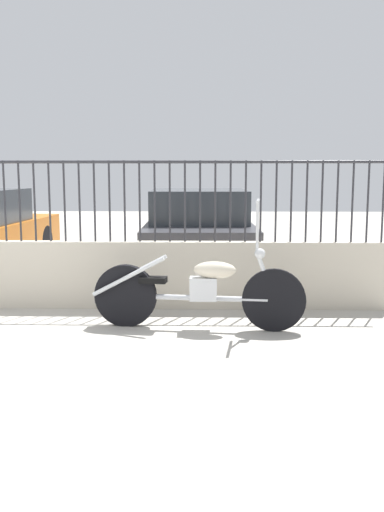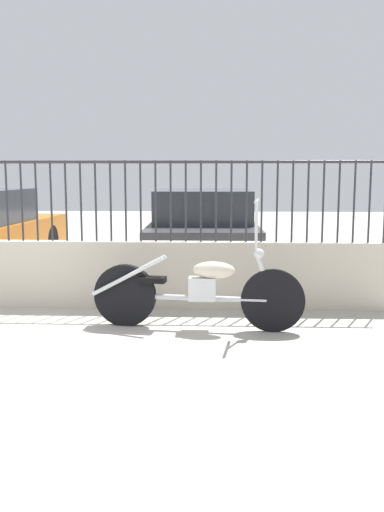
% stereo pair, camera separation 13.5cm
% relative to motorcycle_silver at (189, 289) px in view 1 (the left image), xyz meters
% --- Properties ---
extents(low_wall, '(8.41, 0.18, 0.81)m').
position_rel_motorcycle_silver_xyz_m(low_wall, '(-1.87, 0.92, -0.01)').
color(low_wall, beige).
rests_on(low_wall, ground_plane).
extents(fence_railing, '(8.41, 0.04, 0.96)m').
position_rel_motorcycle_silver_xyz_m(fence_railing, '(-1.87, 0.92, 1.01)').
color(fence_railing, '#2D2D33').
rests_on(fence_railing, low_wall).
extents(motorcycle_silver, '(2.22, 0.55, 1.36)m').
position_rel_motorcycle_silver_xyz_m(motorcycle_silver, '(0.00, 0.00, 0.00)').
color(motorcycle_silver, black).
rests_on(motorcycle_silver, ground_plane).
extents(car_dark_grey, '(1.79, 4.07, 1.34)m').
position_rel_motorcycle_silver_xyz_m(car_dark_grey, '(0.06, 3.76, 0.26)').
color(car_dark_grey, black).
rests_on(car_dark_grey, ground_plane).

